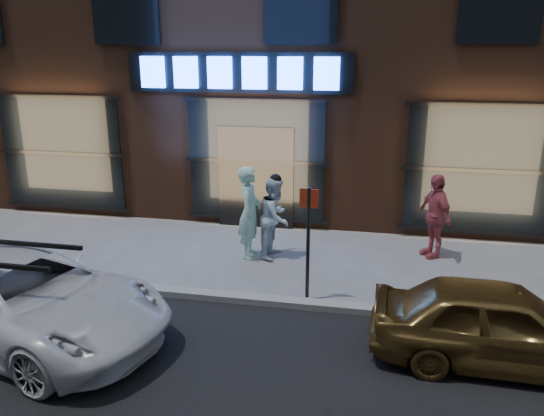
{
  "coord_description": "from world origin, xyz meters",
  "views": [
    {
      "loc": [
        2.75,
        -7.9,
        4.14
      ],
      "look_at": [
        0.85,
        1.6,
        1.2
      ],
      "focal_mm": 35.0,
      "sensor_mm": 36.0,
      "label": 1
    }
  ],
  "objects": [
    {
      "name": "curb",
      "position": [
        0.0,
        0.0,
        0.06
      ],
      "size": [
        60.0,
        0.25,
        0.12
      ],
      "primitive_type": "cube",
      "color": "gray",
      "rests_on": "ground"
    },
    {
      "name": "white_suv",
      "position": [
        -2.21,
        -1.73,
        0.64
      ],
      "size": [
        4.96,
        3.21,
        1.27
      ],
      "primitive_type": "imported",
      "rotation": [
        0.0,
        0.0,
        1.31
      ],
      "color": "silver",
      "rests_on": "ground"
    },
    {
      "name": "man_cap",
      "position": [
        0.81,
        2.16,
        0.83
      ],
      "size": [
        0.75,
        0.9,
        1.67
      ],
      "primitive_type": "imported",
      "rotation": [
        0.0,
        0.0,
        1.41
      ],
      "color": "white",
      "rests_on": "ground"
    },
    {
      "name": "storefront_building",
      "position": [
        -0.0,
        7.99,
        5.15
      ],
      "size": [
        30.2,
        8.28,
        10.3
      ],
      "color": "#54301E",
      "rests_on": "ground"
    },
    {
      "name": "man_bowtie",
      "position": [
        0.3,
        2.02,
        0.95
      ],
      "size": [
        0.49,
        0.71,
        1.89
      ],
      "primitive_type": "imported",
      "rotation": [
        0.0,
        0.0,
        1.62
      ],
      "color": "#C2FFE2",
      "rests_on": "ground"
    },
    {
      "name": "ground",
      "position": [
        0.0,
        0.0,
        0.0
      ],
      "size": [
        90.0,
        90.0,
        0.0
      ],
      "primitive_type": "plane",
      "color": "slate",
      "rests_on": "ground"
    },
    {
      "name": "passerby",
      "position": [
        3.98,
        2.79,
        0.87
      ],
      "size": [
        0.84,
        1.1,
        1.74
      ],
      "primitive_type": "imported",
      "rotation": [
        0.0,
        0.0,
        -1.1
      ],
      "color": "#BF4E55",
      "rests_on": "ground"
    },
    {
      "name": "sign_post",
      "position": [
        1.72,
        0.3,
        1.2
      ],
      "size": [
        0.32,
        0.07,
        1.98
      ],
      "rotation": [
        0.0,
        0.0,
        -0.14
      ],
      "color": "#262628",
      "rests_on": "ground"
    },
    {
      "name": "gold_sedan",
      "position": [
        4.52,
        -1.09,
        0.58
      ],
      "size": [
        3.47,
        1.47,
        1.17
      ],
      "primitive_type": "imported",
      "rotation": [
        0.0,
        0.0,
        1.54
      ],
      "color": "brown",
      "rests_on": "ground"
    }
  ]
}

